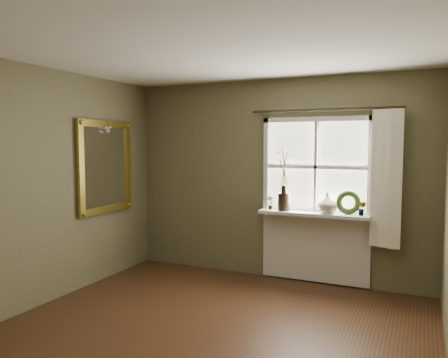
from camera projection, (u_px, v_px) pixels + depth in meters
floor at (192, 348)px, 3.78m from camera, size 4.50×4.50×0.00m
ceiling at (190, 42)px, 3.57m from camera, size 4.50×4.50×0.00m
wall_back at (275, 179)px, 5.75m from camera, size 4.00×0.10×2.60m
wall_left at (18, 189)px, 4.52m from camera, size 0.10×4.50×2.60m
window_frame at (316, 167)px, 5.45m from camera, size 1.36×0.06×1.24m
window_sill at (313, 214)px, 5.40m from camera, size 1.36×0.26×0.04m
window_apron at (315, 247)px, 5.53m from camera, size 1.36×0.04×0.88m
dark_jug at (284, 202)px, 5.54m from camera, size 0.17×0.17×0.22m
cream_vase at (327, 203)px, 5.31m from camera, size 0.26×0.26×0.26m
wreath at (348, 205)px, 5.25m from camera, size 0.30×0.17×0.30m
potted_plant_left at (270, 203)px, 5.62m from camera, size 0.11×0.10×0.18m
potted_plant_right at (362, 208)px, 5.15m from camera, size 0.10×0.09×0.17m
curtain at (387, 179)px, 5.02m from camera, size 0.36×0.12×1.59m
curtain_rod at (324, 110)px, 5.30m from camera, size 1.84×0.03×0.03m
gilt_mirror at (106, 166)px, 5.63m from camera, size 0.10×1.00×1.19m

